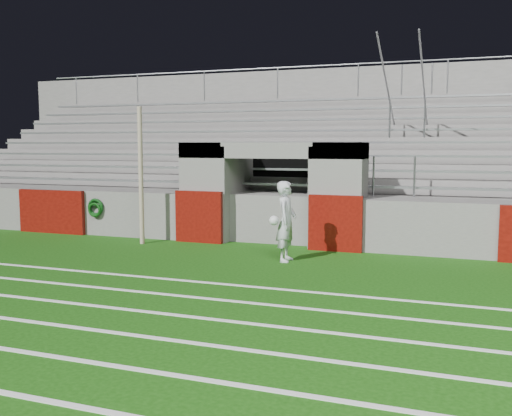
% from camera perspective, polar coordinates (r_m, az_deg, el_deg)
% --- Properties ---
extents(ground, '(90.00, 90.00, 0.00)m').
position_cam_1_polar(ground, '(11.64, -4.00, -6.27)').
color(ground, '#15460B').
rests_on(ground, ground).
extents(field_post, '(0.12, 0.12, 3.50)m').
position_cam_1_polar(field_post, '(14.84, -11.44, 3.16)').
color(field_post, tan).
rests_on(field_post, ground).
extents(field_markings, '(28.00, 8.09, 0.01)m').
position_cam_1_polar(field_markings, '(7.53, -20.17, -13.67)').
color(field_markings, white).
rests_on(field_markings, ground).
extents(stadium_structure, '(26.00, 8.48, 5.42)m').
position_cam_1_polar(stadium_structure, '(18.94, 5.86, 3.12)').
color(stadium_structure, slate).
rests_on(stadium_structure, ground).
extents(goalkeeper_with_ball, '(0.53, 0.69, 1.76)m').
position_cam_1_polar(goalkeeper_with_ball, '(12.43, 3.03, -1.34)').
color(goalkeeper_with_ball, silver).
rests_on(goalkeeper_with_ball, ground).
extents(hose_coil, '(0.50, 0.14, 0.53)m').
position_cam_1_polar(hose_coil, '(16.52, -15.79, -0.02)').
color(hose_coil, '#0B390F').
rests_on(hose_coil, ground).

